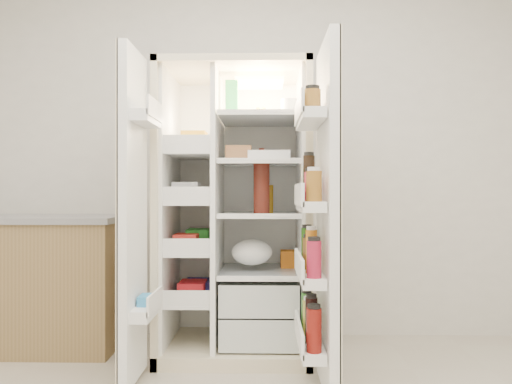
{
  "coord_description": "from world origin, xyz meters",
  "views": [
    {
      "loc": [
        0.05,
        -1.46,
        1.02
      ],
      "look_at": [
        -0.0,
        1.25,
        1.02
      ],
      "focal_mm": 34.0,
      "sensor_mm": 36.0,
      "label": 1
    }
  ],
  "objects": [
    {
      "name": "kitchen_counter",
      "position": [
        -1.48,
        1.7,
        0.43
      ],
      "size": [
        1.19,
        0.63,
        0.86
      ],
      "color": "olive",
      "rests_on": "floor"
    },
    {
      "name": "fridge_door",
      "position": [
        0.34,
        0.96,
        0.87
      ],
      "size": [
        0.17,
        0.58,
        1.72
      ],
      "color": "white",
      "rests_on": "floor"
    },
    {
      "name": "wall_back",
      "position": [
        0.0,
        2.0,
        1.35
      ],
      "size": [
        4.0,
        0.02,
        2.7
      ],
      "primitive_type": "cube",
      "color": "beige",
      "rests_on": "floor"
    },
    {
      "name": "freezer_door",
      "position": [
        -0.64,
        1.05,
        0.89
      ],
      "size": [
        0.15,
        0.4,
        1.72
      ],
      "color": "white",
      "rests_on": "floor"
    },
    {
      "name": "refrigerator",
      "position": [
        -0.12,
        1.65,
        0.74
      ],
      "size": [
        0.92,
        0.7,
        1.8
      ],
      "color": "beige",
      "rests_on": "floor"
    }
  ]
}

